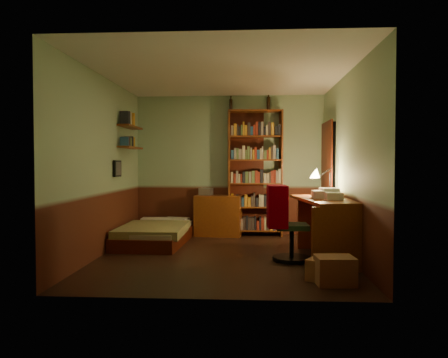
# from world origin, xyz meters

# --- Properties ---
(floor) EXTENTS (3.50, 4.00, 0.02)m
(floor) POSITION_xyz_m (0.00, 0.00, -0.01)
(floor) COLOR black
(floor) RESTS_ON ground
(ceiling) EXTENTS (3.50, 4.00, 0.02)m
(ceiling) POSITION_xyz_m (0.00, 0.00, 2.61)
(ceiling) COLOR silver
(ceiling) RESTS_ON wall_back
(wall_back) EXTENTS (3.50, 0.02, 2.60)m
(wall_back) POSITION_xyz_m (0.00, 2.01, 1.30)
(wall_back) COLOR #90B088
(wall_back) RESTS_ON ground
(wall_left) EXTENTS (0.02, 4.00, 2.60)m
(wall_left) POSITION_xyz_m (-1.76, 0.00, 1.30)
(wall_left) COLOR #90B088
(wall_left) RESTS_ON ground
(wall_right) EXTENTS (0.02, 4.00, 2.60)m
(wall_right) POSITION_xyz_m (1.76, 0.00, 1.30)
(wall_right) COLOR #90B088
(wall_right) RESTS_ON ground
(wall_front) EXTENTS (3.50, 0.02, 2.60)m
(wall_front) POSITION_xyz_m (0.00, -2.01, 1.30)
(wall_front) COLOR #90B088
(wall_front) RESTS_ON ground
(doorway) EXTENTS (0.06, 0.90, 2.00)m
(doorway) POSITION_xyz_m (1.72, 1.30, 1.00)
(doorway) COLOR black
(doorway) RESTS_ON ground
(door_trim) EXTENTS (0.02, 0.98, 2.08)m
(door_trim) POSITION_xyz_m (1.69, 1.30, 1.00)
(door_trim) COLOR #3F1308
(door_trim) RESTS_ON ground
(bed) EXTENTS (1.07, 1.88, 0.54)m
(bed) POSITION_xyz_m (-1.19, 0.97, 0.27)
(bed) COLOR olive
(bed) RESTS_ON ground
(dresser) EXTENTS (0.88, 0.50, 0.74)m
(dresser) POSITION_xyz_m (-0.20, 1.76, 0.37)
(dresser) COLOR #682F11
(dresser) RESTS_ON ground
(mini_stereo) EXTENTS (0.27, 0.23, 0.13)m
(mini_stereo) POSITION_xyz_m (-0.44, 1.89, 0.81)
(mini_stereo) COLOR #B2B2B7
(mini_stereo) RESTS_ON dresser
(bookshelf) EXTENTS (1.01, 0.40, 2.31)m
(bookshelf) POSITION_xyz_m (0.47, 1.85, 1.15)
(bookshelf) COLOR #682F11
(bookshelf) RESTS_ON ground
(bottle_left) EXTENTS (0.08, 0.08, 0.22)m
(bottle_left) POSITION_xyz_m (0.03, 1.96, 2.42)
(bottle_left) COLOR black
(bottle_left) RESTS_ON bookshelf
(bottle_right) EXTENTS (0.08, 0.08, 0.26)m
(bottle_right) POSITION_xyz_m (0.73, 1.96, 2.44)
(bottle_right) COLOR black
(bottle_right) RESTS_ON bookshelf
(desk) EXTENTS (0.86, 1.65, 0.84)m
(desk) POSITION_xyz_m (1.44, -0.10, 0.42)
(desk) COLOR #682F11
(desk) RESTS_ON ground
(paper_stack) EXTENTS (0.24, 0.32, 0.13)m
(paper_stack) POSITION_xyz_m (1.52, 0.19, 0.91)
(paper_stack) COLOR silver
(paper_stack) RESTS_ON desk
(desk_lamp) EXTENTS (0.18, 0.18, 0.51)m
(desk_lamp) POSITION_xyz_m (1.62, 0.63, 1.10)
(desk_lamp) COLOR black
(desk_lamp) RESTS_ON desk
(office_chair) EXTENTS (0.52, 0.46, 1.02)m
(office_chair) POSITION_xyz_m (0.96, -0.24, 0.51)
(office_chair) COLOR #2E4F2F
(office_chair) RESTS_ON ground
(red_jacket) EXTENTS (0.28, 0.49, 0.57)m
(red_jacket) POSITION_xyz_m (0.70, -0.01, 1.30)
(red_jacket) COLOR #A40015
(red_jacket) RESTS_ON office_chair
(wall_shelf_lower) EXTENTS (0.20, 0.90, 0.03)m
(wall_shelf_lower) POSITION_xyz_m (-1.64, 1.10, 1.60)
(wall_shelf_lower) COLOR #682F11
(wall_shelf_lower) RESTS_ON wall_left
(wall_shelf_upper) EXTENTS (0.20, 0.90, 0.03)m
(wall_shelf_upper) POSITION_xyz_m (-1.64, 1.10, 1.95)
(wall_shelf_upper) COLOR #682F11
(wall_shelf_upper) RESTS_ON wall_left
(framed_picture) EXTENTS (0.04, 0.32, 0.26)m
(framed_picture) POSITION_xyz_m (-1.72, 0.60, 1.25)
(framed_picture) COLOR black
(framed_picture) RESTS_ON wall_left
(cardboard_box_a) EXTENTS (0.44, 0.36, 0.31)m
(cardboard_box_a) POSITION_xyz_m (1.32, -1.39, 0.15)
(cardboard_box_a) COLOR #A47047
(cardboard_box_a) RESTS_ON ground
(cardboard_box_b) EXTENTS (0.44, 0.42, 0.24)m
(cardboard_box_b) POSITION_xyz_m (1.22, -1.24, 0.12)
(cardboard_box_b) COLOR #A47047
(cardboard_box_b) RESTS_ON ground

